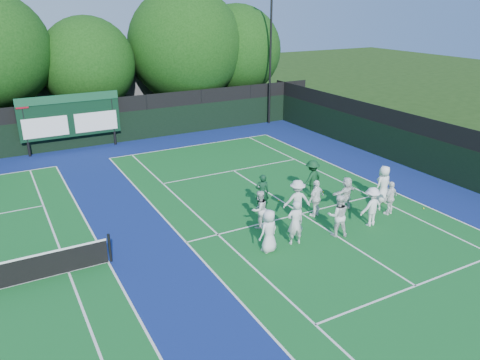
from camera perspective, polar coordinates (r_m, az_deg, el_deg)
ground at (r=20.16m, az=9.16°, el=-5.15°), size 120.00×120.00×0.00m
court_apron at (r=18.30m, az=-8.08°, el=-7.93°), size 34.00×32.00×0.01m
near_court at (r=20.87m, az=7.50°, el=-4.09°), size 11.05×23.85×0.01m
back_fence at (r=31.49m, az=-18.16°, el=6.27°), size 34.00×0.08×3.00m
divider_fence_right at (r=26.45m, az=23.68°, el=2.85°), size 0.08×32.00×3.00m
scoreboard at (r=30.75m, az=-20.03°, el=7.32°), size 6.00×0.21×3.55m
clubhouse at (r=39.85m, az=-14.93°, el=10.46°), size 18.00×6.00×4.00m
light_pole_right at (r=35.39m, az=3.77°, el=16.89°), size 1.20×0.30×10.12m
tree_c at (r=34.62m, az=-17.80°, el=13.07°), size 6.38×6.38×7.97m
tree_d at (r=36.62m, az=-6.47°, el=15.63°), size 8.52×8.52×9.94m
tree_e at (r=38.52m, az=-0.28°, el=15.31°), size 7.00×7.00×8.68m
tennis_ball_0 at (r=19.24m, az=3.43°, el=-6.11°), size 0.07×0.07×0.07m
tennis_ball_1 at (r=23.30m, az=10.11°, el=-1.44°), size 0.07×0.07×0.07m
tennis_ball_2 at (r=22.71m, az=21.47°, el=-3.24°), size 0.07×0.07×0.07m
tennis_ball_4 at (r=22.04m, az=4.75°, el=-2.50°), size 0.07×0.07×0.07m
player_front_0 at (r=17.41m, az=3.53°, el=-6.21°), size 0.93×0.73×1.68m
player_front_1 at (r=17.98m, az=6.75°, el=-5.18°), size 0.73×0.55×1.81m
player_front_2 at (r=18.90m, az=11.85°, el=-4.25°), size 1.05×0.96×1.75m
player_front_3 at (r=20.09m, az=15.74°, el=-3.15°), size 1.11×0.66×1.69m
player_front_4 at (r=21.41m, az=17.86°, el=-2.10°), size 0.96×0.58×1.53m
player_back_0 at (r=19.21m, az=2.37°, el=-3.59°), size 0.91×0.78×1.61m
player_back_1 at (r=19.93m, az=6.97°, el=-2.48°), size 1.32×1.00×1.82m
player_back_2 at (r=20.45m, az=9.26°, el=-2.20°), size 1.05×0.68×1.67m
player_back_3 at (r=21.39m, az=12.82°, el=-1.60°), size 1.48×0.68×1.53m
player_back_4 at (r=22.55m, az=17.08°, el=-0.50°), size 0.92×0.65×1.77m
coach_left at (r=20.77m, az=2.72°, el=-1.52°), size 0.72×0.58×1.70m
coach_right at (r=22.44m, az=8.78°, el=0.16°), size 1.30×0.94×1.82m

